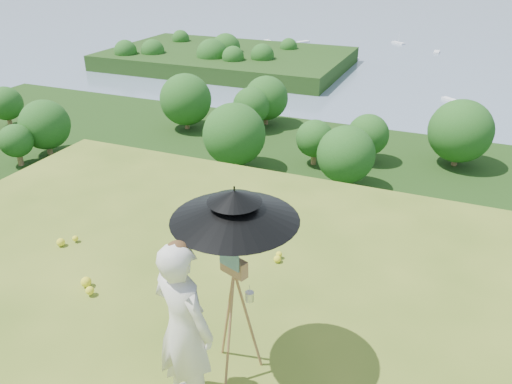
% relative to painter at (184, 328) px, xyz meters
% --- Properties ---
extents(forest_slope, '(140.00, 56.00, 22.00)m').
position_rel_painter_xyz_m(forest_slope, '(1.14, 33.49, -29.91)').
color(forest_slope, '#17350E').
rests_on(forest_slope, bay_water).
extents(shoreline_tier, '(170.00, 28.00, 8.00)m').
position_rel_painter_xyz_m(shoreline_tier, '(1.14, 73.49, -36.91)').
color(shoreline_tier, '#696354').
rests_on(shoreline_tier, bay_water).
extents(bay_water, '(700.00, 700.00, 0.00)m').
position_rel_painter_xyz_m(bay_water, '(1.14, 238.49, -34.91)').
color(bay_water, slate).
rests_on(bay_water, ground).
extents(peninsula, '(90.00, 60.00, 12.00)m').
position_rel_painter_xyz_m(peninsula, '(-73.86, 153.49, -29.91)').
color(peninsula, '#17350E').
rests_on(peninsula, bay_water).
extents(slope_trees, '(110.00, 50.00, 6.00)m').
position_rel_painter_xyz_m(slope_trees, '(1.14, 33.49, -15.91)').
color(slope_trees, '#1D4E17').
rests_on(slope_trees, forest_slope).
extents(harbor_town, '(110.00, 22.00, 5.00)m').
position_rel_painter_xyz_m(harbor_town, '(1.14, 73.49, -30.41)').
color(harbor_town, silver).
rests_on(harbor_town, shoreline_tier).
extents(moored_boats, '(140.00, 140.00, 0.70)m').
position_rel_painter_xyz_m(moored_boats, '(-11.36, 159.49, -34.56)').
color(moored_boats, white).
rests_on(moored_boats, bay_water).
extents(painter, '(0.77, 0.61, 1.83)m').
position_rel_painter_xyz_m(painter, '(0.00, 0.00, 0.00)').
color(painter, white).
rests_on(painter, ground).
extents(field_easel, '(0.73, 0.73, 1.51)m').
position_rel_painter_xyz_m(field_easel, '(0.26, 0.56, -0.16)').
color(field_easel, olive).
rests_on(field_easel, ground).
extents(sun_umbrella, '(1.40, 1.40, 0.89)m').
position_rel_painter_xyz_m(sun_umbrella, '(0.26, 0.59, 0.77)').
color(sun_umbrella, black).
rests_on(sun_umbrella, field_easel).
extents(painter_cap, '(0.24, 0.28, 0.10)m').
position_rel_painter_xyz_m(painter_cap, '(0.00, 0.00, 0.86)').
color(painter_cap, '#C66D70').
rests_on(painter_cap, painter).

